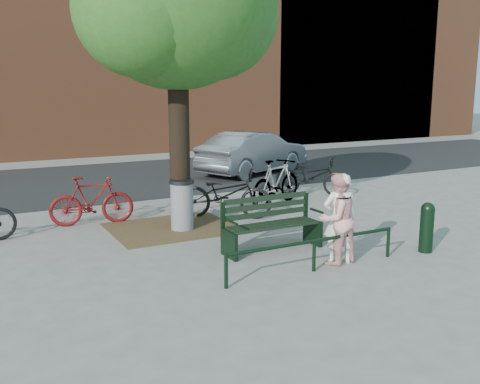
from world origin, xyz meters
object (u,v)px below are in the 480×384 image
person_left (340,218)px  bicycle_c (225,194)px  bollard (427,226)px  parked_car (254,153)px  park_bench (270,222)px  person_right (337,219)px  litter_bin (182,205)px

person_left → bicycle_c: person_left is taller
bicycle_c → bollard: bearing=-117.9°
person_left → bicycle_c: bearing=-62.9°
parked_car → park_bench: bearing=130.2°
bollard → park_bench: bearing=148.7°
person_right → bollard: size_ratio=1.69×
park_bench → parked_car: bearing=62.4°
bicycle_c → parked_car: 6.08m
park_bench → bicycle_c: size_ratio=0.87×
person_right → bollard: (1.73, -0.25, -0.27)m
bollard → person_left: bearing=171.6°
person_right → person_left: bearing=173.7°
bollard → litter_bin: 4.54m
park_bench → person_left: bearing=-62.3°
bollard → litter_bin: bearing=133.4°
bollard → parked_car: parked_car is taller
person_right → litter_bin: person_right is taller
person_left → person_right: person_right is taller
bollard → bicycle_c: size_ratio=0.43×
park_bench → bollard: 2.65m
park_bench → person_left: size_ratio=1.20×
park_bench → person_right: size_ratio=1.20×
person_right → parked_car: 9.11m
litter_bin → parked_car: 7.19m
person_right → litter_bin: (-1.38, 3.05, -0.22)m
person_left → litter_bin: (-1.45, 3.05, -0.22)m
bollard → bicycle_c: bicycle_c is taller
park_bench → bicycle_c: (0.33, 2.40, 0.05)m
person_left → person_right: bearing=22.9°
bollard → litter_bin: size_ratio=0.86×
person_left → park_bench: bearing=-39.4°
litter_bin → bicycle_c: 1.28m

